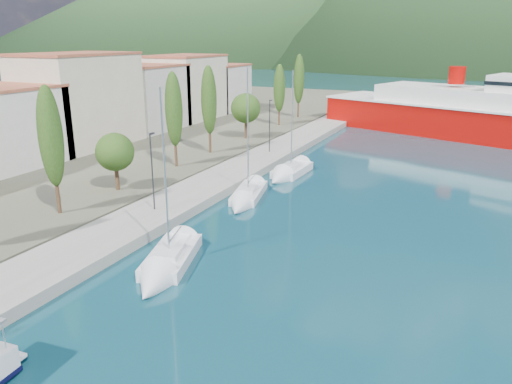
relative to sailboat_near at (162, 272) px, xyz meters
The scene contains 10 objects.
ground 113.79m from the sailboat_near, 88.66° to the left, with size 1400.00×1400.00×0.00m, color #113F4C.
quay 20.75m from the sailboat_near, 107.80° to the left, with size 5.00×88.00×0.80m, color gray.
land_strip 53.40m from the sailboat_near, 146.14° to the left, with size 70.00×148.00×0.70m, color #565644.
town_buildings 42.76m from the sailboat_near, 133.74° to the left, with size 9.20×69.20×11.30m.
tree_row 29.96m from the sailboat_near, 115.51° to the left, with size 3.94×63.05×10.42m.
lamp_posts 11.14m from the sailboat_near, 127.25° to the left, with size 0.15×45.25×6.06m.
sailboat_near is the anchor object (origin of this frame).
sailboat_mid 14.47m from the sailboat_near, 96.30° to the left, with size 4.14×8.82×12.27m.
sailboat_far 23.58m from the sailboat_near, 93.50° to the left, with size 2.76×8.01×11.68m.
ferry 57.30m from the sailboat_near, 70.82° to the left, with size 52.65×26.98×10.30m.
Camera 1 is at (13.99, -16.01, 13.86)m, focal length 35.00 mm.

